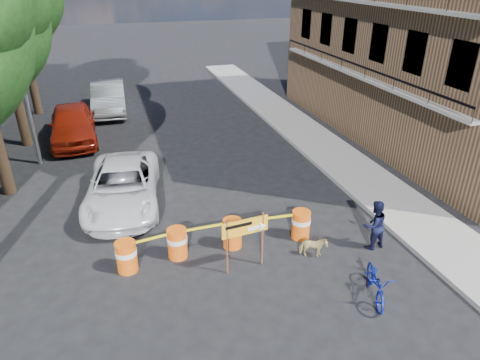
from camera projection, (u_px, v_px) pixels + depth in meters
ground at (244, 274)px, 11.58m from camera, size 120.00×120.00×0.00m
sidewalk_east at (339, 159)px, 18.32m from camera, size 2.40×40.00×0.15m
apartment_building at (447, 4)px, 18.92m from camera, size 8.00×16.00×12.00m
streetlamp at (18, 58)px, 16.16m from camera, size 1.25×0.18×8.00m
barrel_far_left at (126, 256)px, 11.53m from camera, size 0.58×0.58×0.90m
barrel_mid_left at (177, 242)px, 12.09m from camera, size 0.58×0.58×0.90m
barrel_mid_right at (232, 233)px, 12.54m from camera, size 0.58×0.58×0.90m
barrel_far_right at (301, 224)px, 12.97m from camera, size 0.58×0.58×0.90m
detour_sign at (251, 230)px, 11.30m from camera, size 1.30×0.26×1.68m
pedestrian at (374, 225)px, 12.37m from camera, size 0.80×0.66×1.54m
bicycle at (379, 269)px, 10.43m from camera, size 0.87×1.04×1.69m
dog at (313, 247)px, 12.13m from camera, size 0.84×0.59×0.65m
suv_white at (123, 186)px, 14.70m from camera, size 3.04×5.39×1.42m
sedan_red at (72, 124)px, 20.07m from camera, size 2.25×5.08×1.70m
sedan_silver at (109, 97)px, 24.19m from camera, size 1.96×5.15×1.68m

